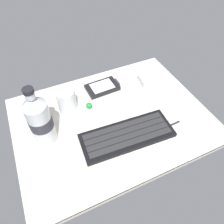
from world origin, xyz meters
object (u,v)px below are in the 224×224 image
object	(u,v)px
juice_cup	(67,101)
stylus_pen	(168,126)
charger_block	(149,80)
water_bottle	(40,120)
keyboard	(127,135)
handheld_device	(103,87)
trackball_mouse	(89,106)

from	to	relation	value
juice_cup	stylus_pen	distance (cm)	34.62
charger_block	water_bottle	bearing A→B (deg)	-166.99
keyboard	handheld_device	world-z (taller)	keyboard
handheld_device	water_bottle	bearing A→B (deg)	-150.57
juice_cup	keyboard	bearing A→B (deg)	-55.17
water_bottle	stylus_pen	xyz separation A→B (cm)	(36.83, -11.87, -8.66)
juice_cup	water_bottle	world-z (taller)	water_bottle
juice_cup	trackball_mouse	bearing A→B (deg)	-20.76
keyboard	juice_cup	world-z (taller)	juice_cup
trackball_mouse	stylus_pen	size ratio (longest dim) A/B	0.23
handheld_device	water_bottle	xyz separation A→B (cm)	(-24.67, -13.92, 8.28)
keyboard	stylus_pen	size ratio (longest dim) A/B	3.12
handheld_device	trackball_mouse	bearing A→B (deg)	-138.55
handheld_device	stylus_pen	bearing A→B (deg)	-64.76
juice_cup	trackball_mouse	size ratio (longest dim) A/B	3.86
keyboard	water_bottle	xyz separation A→B (cm)	(-22.90, 9.81, 8.20)
charger_block	trackball_mouse	bearing A→B (deg)	-173.06
juice_cup	charger_block	world-z (taller)	juice_cup
keyboard	stylus_pen	bearing A→B (deg)	-8.41
water_bottle	trackball_mouse	world-z (taller)	water_bottle
keyboard	trackball_mouse	xyz separation A→B (cm)	(-6.44, 16.48, 0.29)
juice_cup	stylus_pen	xyz separation A→B (cm)	(27.20, -21.13, -3.56)
keyboard	water_bottle	bearing A→B (deg)	156.82
charger_block	trackball_mouse	distance (cm)	26.42
water_bottle	stylus_pen	bearing A→B (deg)	-17.86
handheld_device	charger_block	distance (cm)	18.47
stylus_pen	juice_cup	bearing A→B (deg)	139.48
trackball_mouse	handheld_device	bearing A→B (deg)	41.45
trackball_mouse	charger_block	bearing A→B (deg)	6.94
juice_cup	water_bottle	xyz separation A→B (cm)	(-9.63, -9.26, 5.10)
juice_cup	stylus_pen	size ratio (longest dim) A/B	0.89
charger_block	trackball_mouse	world-z (taller)	charger_block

